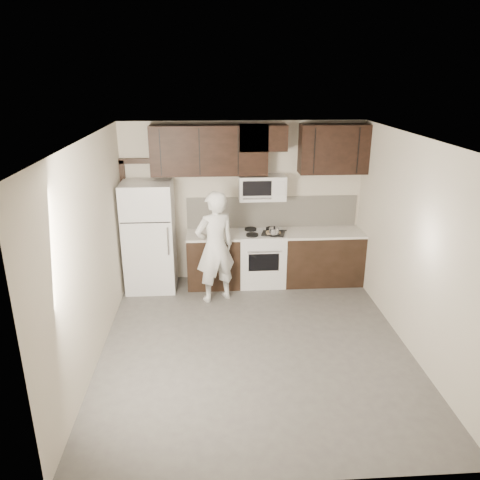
{
  "coord_description": "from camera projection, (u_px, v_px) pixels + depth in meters",
  "views": [
    {
      "loc": [
        -0.54,
        -5.38,
        3.41
      ],
      "look_at": [
        -0.14,
        0.9,
        1.16
      ],
      "focal_mm": 35.0,
      "sensor_mm": 36.0,
      "label": 1
    }
  ],
  "objects": [
    {
      "name": "refrigerator",
      "position": [
        150.0,
        237.0,
        7.61
      ],
      "size": [
        0.8,
        0.76,
        1.8
      ],
      "color": "silver",
      "rests_on": "floor"
    },
    {
      "name": "backsplash",
      "position": [
        272.0,
        212.0,
        7.97
      ],
      "size": [
        2.9,
        0.02,
        0.54
      ],
      "primitive_type": "cube",
      "color": "beige",
      "rests_on": "counter_run"
    },
    {
      "name": "pizza",
      "position": [
        273.0,
        233.0,
        7.68
      ],
      "size": [
        0.3,
        0.3,
        0.02
      ],
      "primitive_type": "cylinder",
      "rotation": [
        0.0,
        0.0,
        -0.26
      ],
      "color": "#C5B384",
      "rests_on": "baking_tray"
    },
    {
      "name": "saucepan",
      "position": [
        274.0,
        232.0,
        7.62
      ],
      "size": [
        0.29,
        0.17,
        0.16
      ],
      "color": "silver",
      "rests_on": "stove"
    },
    {
      "name": "door_trim",
      "position": [
        128.0,
        211.0,
        7.78
      ],
      "size": [
        0.5,
        0.08,
        2.12
      ],
      "color": "black",
      "rests_on": "floor"
    },
    {
      "name": "floor",
      "position": [
        254.0,
        344.0,
        6.23
      ],
      "size": [
        4.5,
        4.5,
        0.0
      ],
      "primitive_type": "plane",
      "color": "#514E4C",
      "rests_on": "ground"
    },
    {
      "name": "baking_tray",
      "position": [
        273.0,
        234.0,
        7.69
      ],
      "size": [
        0.42,
        0.36,
        0.02
      ],
      "primitive_type": "cube",
      "rotation": [
        0.0,
        0.0,
        -0.26
      ],
      "color": "black",
      "rests_on": "counter_run"
    },
    {
      "name": "microwave",
      "position": [
        262.0,
        187.0,
        7.63
      ],
      "size": [
        0.76,
        0.42,
        0.4
      ],
      "color": "silver",
      "rests_on": "upper_cabinets"
    },
    {
      "name": "ceiling",
      "position": [
        257.0,
        139.0,
        5.33
      ],
      "size": [
        4.5,
        4.5,
        0.0
      ],
      "primitive_type": "plane",
      "rotation": [
        3.14,
        0.0,
        0.0
      ],
      "color": "white",
      "rests_on": "back_wall"
    },
    {
      "name": "person",
      "position": [
        215.0,
        247.0,
        7.19
      ],
      "size": [
        0.76,
        0.65,
        1.77
      ],
      "primitive_type": "imported",
      "rotation": [
        0.0,
        0.0,
        3.55
      ],
      "color": "white",
      "rests_on": "floor"
    },
    {
      "name": "counter_run",
      "position": [
        279.0,
        258.0,
        7.94
      ],
      "size": [
        2.95,
        0.64,
        0.91
      ],
      "color": "black",
      "rests_on": "floor"
    },
    {
      "name": "stove",
      "position": [
        262.0,
        258.0,
        7.92
      ],
      "size": [
        0.76,
        0.66,
        0.94
      ],
      "color": "silver",
      "rests_on": "floor"
    },
    {
      "name": "upper_cabinets",
      "position": [
        257.0,
        148.0,
        7.43
      ],
      "size": [
        3.48,
        0.35,
        0.78
      ],
      "color": "black",
      "rests_on": "back_wall"
    },
    {
      "name": "back_wall",
      "position": [
        243.0,
        202.0,
        7.89
      ],
      "size": [
        4.0,
        0.0,
        4.0
      ],
      "primitive_type": "plane",
      "rotation": [
        1.57,
        0.0,
        0.0
      ],
      "color": "beige",
      "rests_on": "ground"
    }
  ]
}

